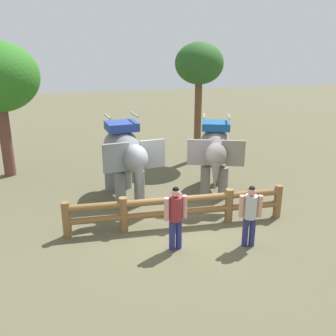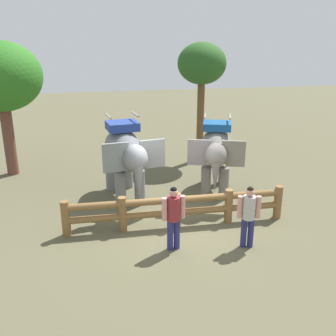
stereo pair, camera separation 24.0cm
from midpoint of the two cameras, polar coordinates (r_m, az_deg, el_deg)
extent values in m
plane|color=brown|center=(11.60, 0.86, -8.64)|extent=(60.00, 60.00, 0.00)
cylinder|color=brown|center=(11.22, -15.36, -7.36)|extent=(0.24, 0.24, 1.05)
cylinder|color=brown|center=(11.20, -7.19, -6.85)|extent=(0.24, 0.24, 1.05)
cylinder|color=brown|center=(11.40, 0.83, -6.21)|extent=(0.24, 0.24, 1.05)
cylinder|color=brown|center=(11.81, 8.41, -5.49)|extent=(0.24, 0.24, 1.05)
cylinder|color=brown|center=(12.41, 15.36, -4.75)|extent=(0.24, 0.24, 1.05)
cylinder|color=brown|center=(11.43, 0.83, -6.55)|extent=(6.35, 0.35, 0.20)
cylinder|color=brown|center=(11.26, 0.84, -4.71)|extent=(6.35, 0.35, 0.20)
cylinder|color=slate|center=(12.89, -4.77, -2.88)|extent=(0.36, 0.36, 1.18)
cylinder|color=slate|center=(12.74, -7.59, -3.25)|extent=(0.36, 0.36, 1.18)
cylinder|color=slate|center=(14.34, -6.58, -0.65)|extent=(0.36, 0.36, 1.18)
cylinder|color=slate|center=(14.20, -9.12, -0.96)|extent=(0.36, 0.36, 1.18)
ellipsoid|color=slate|center=(13.18, -7.25, 2.64)|extent=(1.55, 2.80, 1.38)
ellipsoid|color=slate|center=(11.67, -5.40, 1.44)|extent=(0.87, 0.99, 0.84)
cube|color=slate|center=(11.92, -2.89, 2.12)|extent=(0.80, 0.23, 0.89)
cube|color=slate|center=(11.63, -8.28, 1.51)|extent=(0.80, 0.23, 0.89)
cone|color=slate|center=(11.61, -4.88, -2.18)|extent=(0.32, 0.32, 1.09)
cube|color=#253D91|center=(12.98, -7.40, 6.15)|extent=(1.12, 1.02, 0.28)
cylinder|color=#A59E8C|center=(13.01, -5.51, 7.86)|extent=(0.18, 0.80, 0.07)
cylinder|color=#A59E8C|center=(12.81, -9.45, 7.51)|extent=(0.18, 0.80, 0.07)
cylinder|color=slate|center=(13.45, 7.63, -2.17)|extent=(0.34, 0.34, 1.12)
cylinder|color=slate|center=(13.44, 5.00, -2.09)|extent=(0.34, 0.34, 1.12)
cylinder|color=slate|center=(14.88, 7.48, -0.08)|extent=(0.34, 0.34, 1.12)
cylinder|color=slate|center=(14.87, 5.11, 0.00)|extent=(0.34, 0.34, 1.12)
ellipsoid|color=slate|center=(13.83, 6.46, 3.06)|extent=(1.87, 2.75, 1.31)
ellipsoid|color=slate|center=(12.35, 6.53, 1.91)|extent=(0.95, 1.03, 0.80)
cube|color=slate|center=(12.46, 9.03, 2.17)|extent=(0.74, 0.35, 0.84)
cube|color=slate|center=(12.44, 4.02, 2.34)|extent=(0.74, 0.35, 0.84)
cone|color=slate|center=(12.28, 6.43, -1.35)|extent=(0.30, 0.30, 1.03)
cone|color=beige|center=(12.23, 7.18, 0.56)|extent=(0.35, 0.20, 0.14)
cone|color=beige|center=(12.22, 5.80, 0.61)|extent=(0.35, 0.20, 0.14)
cube|color=#18518F|center=(13.64, 6.58, 6.24)|extent=(1.17, 1.10, 0.26)
cylinder|color=#A59E8C|center=(13.58, 8.46, 7.55)|extent=(0.30, 0.74, 0.07)
cylinder|color=#A59E8C|center=(13.57, 4.81, 7.68)|extent=(0.30, 0.74, 0.07)
cylinder|color=navy|center=(10.65, 11.68, -9.22)|extent=(0.16, 0.16, 0.83)
cylinder|color=navy|center=(10.62, 10.69, -9.24)|extent=(0.16, 0.16, 0.83)
cylinder|color=#B5B6B3|center=(10.31, 11.45, -5.64)|extent=(0.40, 0.40, 0.63)
cylinder|color=tan|center=(10.35, 12.76, -5.54)|extent=(0.13, 0.13, 0.60)
cylinder|color=tan|center=(10.26, 10.14, -5.58)|extent=(0.13, 0.13, 0.60)
sphere|color=tan|center=(10.14, 11.60, -3.42)|extent=(0.23, 0.23, 0.23)
sphere|color=black|center=(10.12, 11.63, -3.09)|extent=(0.18, 0.18, 0.18)
cylinder|color=navy|center=(10.33, 0.92, -9.68)|extent=(0.16, 0.16, 0.85)
cylinder|color=navy|center=(10.27, -0.07, -9.86)|extent=(0.16, 0.16, 0.85)
cylinder|color=maroon|center=(9.96, 0.44, -6.00)|extent=(0.38, 0.38, 0.65)
cylinder|color=#D98F88|center=(10.03, 1.75, -5.72)|extent=(0.14, 0.14, 0.62)
cylinder|color=#D98F88|center=(9.88, -0.89, -6.12)|extent=(0.14, 0.14, 0.62)
sphere|color=#D98F88|center=(9.78, 0.45, -3.66)|extent=(0.23, 0.23, 0.23)
sphere|color=black|center=(9.76, 0.45, -3.32)|extent=(0.18, 0.18, 0.18)
cylinder|color=brown|center=(16.64, -23.23, 4.04)|extent=(0.45, 0.45, 3.05)
cylinder|color=brown|center=(17.27, 4.02, 7.14)|extent=(0.31, 0.31, 3.70)
ellipsoid|color=#26531E|center=(16.94, 4.21, 15.16)|extent=(2.07, 2.07, 1.76)
camera|label=1|loc=(0.12, -90.56, -0.19)|focal=41.28mm
camera|label=2|loc=(0.12, 89.44, 0.19)|focal=41.28mm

